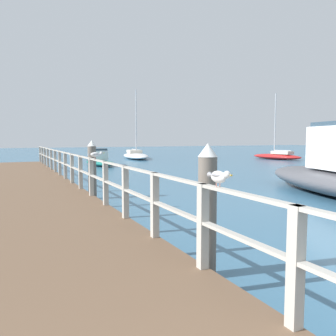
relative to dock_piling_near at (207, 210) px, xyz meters
The scene contains 9 objects.
pier_deck 9.32m from the dock_piling_near, 101.55° to the left, with size 3.12×27.19×0.37m, color brown.
pier_railing 9.10m from the dock_piling_near, 92.39° to the left, with size 0.12×25.71×1.13m.
dock_piling_near is the anchor object (origin of this frame).
dock_piling_far 7.41m from the dock_piling_near, 90.00° to the left, with size 0.29×0.29×2.01m.
seagull_foreground 1.13m from the dock_piling_near, 113.76° to the right, with size 0.18×0.48×0.21m.
seagull_background 5.39m from the dock_piling_near, 93.98° to the left, with size 0.48×0.20×0.21m.
boat_2 22.00m from the dock_piling_near, 79.91° to the left, with size 2.05×4.50×1.31m.
boat_3 30.64m from the dock_piling_near, 45.07° to the left, with size 2.75×5.69×6.45m.
boat_5 30.25m from the dock_piling_near, 71.92° to the left, with size 3.35×7.03×6.89m.
Camera 1 is at (-0.85, 0.19, 2.09)m, focal length 36.82 mm.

